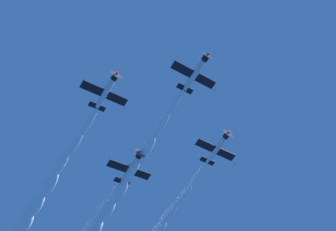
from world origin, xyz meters
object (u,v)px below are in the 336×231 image
airplane_lead (196,73)px  airplane_left_wingman (217,148)px  airplane_slot_tail (131,168)px  airplane_right_wingman (106,91)px

airplane_lead → airplane_left_wingman: (-13.95, 7.43, 2.00)m
airplane_left_wingman → airplane_slot_tail: 16.57m
airplane_left_wingman → airplane_right_wingman: airplane_left_wingman is taller
airplane_left_wingman → airplane_right_wingman: 23.25m
airplane_slot_tail → airplane_lead: bearing=21.6°
airplane_lead → airplane_left_wingman: bearing=151.9°
airplane_slot_tail → airplane_right_wingman: bearing=-26.7°
airplane_lead → airplane_left_wingman: 15.93m
airplane_left_wingman → airplane_right_wingman: size_ratio=1.02×
airplane_right_wingman → airplane_slot_tail: size_ratio=1.00×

